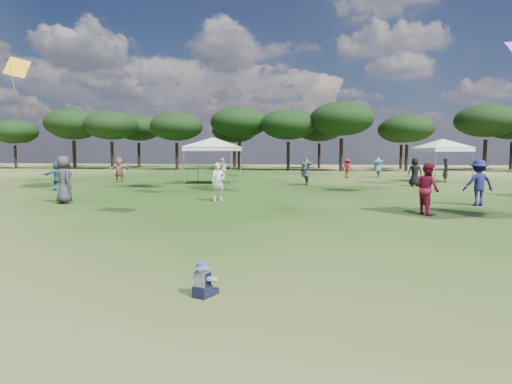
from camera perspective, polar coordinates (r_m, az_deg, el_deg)
ground at (r=4.27m, az=-8.81°, el=-22.21°), size 140.00×140.00×0.00m
tree_line at (r=51.14m, az=10.21°, el=9.02°), size 108.78×17.63×7.77m
tent_left at (r=27.44m, az=-5.73°, el=6.98°), size 6.33×6.33×3.24m
tent_right at (r=31.57m, az=23.61°, el=6.28°), size 5.48×5.48×3.21m
toddler at (r=6.00m, az=-7.03°, el=-11.72°), size 0.37×0.40×0.49m
festival_crowd at (r=25.05m, az=8.27°, el=2.59°), size 29.37×22.69×1.86m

